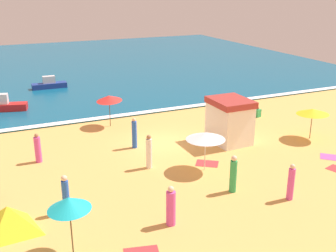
% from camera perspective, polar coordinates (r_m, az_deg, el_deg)
% --- Properties ---
extents(ground_plane, '(60.00, 60.00, 0.00)m').
position_cam_1_polar(ground_plane, '(25.67, -0.87, -2.40)').
color(ground_plane, '#E0A856').
extents(ocean_water, '(60.00, 44.00, 0.10)m').
position_cam_1_polar(ocean_water, '(51.67, -13.44, 8.16)').
color(ocean_water, '#0F567A').
rests_on(ocean_water, ground_plane).
extents(wave_breaker_foam, '(57.00, 0.70, 0.01)m').
position_cam_1_polar(wave_breaker_foam, '(31.19, -5.48, 1.66)').
color(wave_breaker_foam, white).
rests_on(wave_breaker_foam, ocean_water).
extents(lifeguard_cabana, '(2.20, 2.67, 2.80)m').
position_cam_1_polar(lifeguard_cabana, '(25.68, 8.59, 0.77)').
color(lifeguard_cabana, white).
rests_on(lifeguard_cabana, ground_plane).
extents(beach_umbrella_0, '(2.70, 2.71, 2.14)m').
position_cam_1_polar(beach_umbrella_0, '(21.44, 5.26, -1.38)').
color(beach_umbrella_0, silver).
rests_on(beach_umbrella_0, ground_plane).
extents(beach_umbrella_1, '(1.77, 1.76, 2.31)m').
position_cam_1_polar(beach_umbrella_1, '(15.19, -13.64, -10.45)').
color(beach_umbrella_1, '#4C3823').
rests_on(beach_umbrella_1, ground_plane).
extents(beach_umbrella_2, '(2.48, 2.48, 2.28)m').
position_cam_1_polar(beach_umbrella_2, '(28.44, -8.21, 3.85)').
color(beach_umbrella_2, '#4C3823').
rests_on(beach_umbrella_2, ground_plane).
extents(beach_umbrella_3, '(2.71, 2.71, 2.02)m').
position_cam_1_polar(beach_umbrella_3, '(27.43, 19.53, 1.91)').
color(beach_umbrella_3, '#4C3823').
rests_on(beach_umbrella_3, ground_plane).
extents(beach_tent, '(2.91, 2.83, 1.10)m').
position_cam_1_polar(beach_tent, '(17.96, -21.34, -11.92)').
color(beach_tent, yellow).
rests_on(beach_tent, ground_plane).
extents(beachgoer_0, '(0.43, 0.43, 1.77)m').
position_cam_1_polar(beachgoer_0, '(19.69, 16.76, -7.57)').
color(beachgoer_0, '#D84CA5').
rests_on(beachgoer_0, ground_plane).
extents(beachgoer_1, '(0.45, 0.45, 1.87)m').
position_cam_1_polar(beachgoer_1, '(19.75, 9.09, -6.68)').
color(beachgoer_1, green).
rests_on(beachgoer_1, ground_plane).
extents(beachgoer_3, '(0.50, 0.50, 1.69)m').
position_cam_1_polar(beachgoer_3, '(23.85, -17.69, -3.05)').
color(beachgoer_3, '#D84CA5').
rests_on(beachgoer_3, ground_plane).
extents(beachgoer_4, '(0.43, 0.43, 1.90)m').
position_cam_1_polar(beachgoer_4, '(21.98, -2.67, -3.67)').
color(beachgoer_4, white).
rests_on(beachgoer_4, ground_plane).
extents(beachgoer_6, '(0.37, 0.37, 1.90)m').
position_cam_1_polar(beachgoer_6, '(24.74, -4.71, -1.06)').
color(beachgoer_6, blue).
rests_on(beachgoer_6, ground_plane).
extents(beachgoer_7, '(0.55, 0.55, 0.80)m').
position_cam_1_polar(beachgoer_7, '(31.40, 12.34, 1.85)').
color(beachgoer_7, green).
rests_on(beachgoer_7, ground_plane).
extents(beachgoer_8, '(0.52, 0.52, 1.76)m').
position_cam_1_polar(beachgoer_8, '(17.02, 0.40, -11.21)').
color(beachgoer_8, '#D84CA5').
rests_on(beachgoer_8, ground_plane).
extents(beachgoer_9, '(0.39, 0.39, 1.81)m').
position_cam_1_polar(beachgoer_9, '(18.30, -14.07, -9.31)').
color(beachgoer_9, blue).
rests_on(beachgoer_9, ground_plane).
extents(beach_towel_1, '(1.41, 0.93, 0.01)m').
position_cam_1_polar(beach_towel_1, '(15.95, -3.75, -17.10)').
color(beach_towel_1, red).
rests_on(beach_towel_1, ground_plane).
extents(beach_towel_2, '(1.43, 1.42, 0.01)m').
position_cam_1_polar(beach_towel_2, '(25.41, 21.68, -4.05)').
color(beach_towel_2, '#D84CA5').
rests_on(beach_towel_2, ground_plane).
extents(beach_towel_3, '(1.52, 1.45, 0.01)m').
position_cam_1_polar(beach_towel_3, '(22.92, 5.47, -5.22)').
color(beach_towel_3, red).
rests_on(beach_towel_3, ground_plane).
extents(small_boat_1, '(3.19, 0.97, 1.16)m').
position_cam_1_polar(small_boat_1, '(40.53, -16.22, 5.61)').
color(small_boat_1, navy).
rests_on(small_boat_1, ocean_water).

